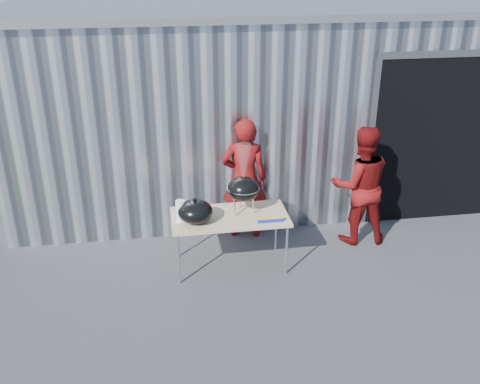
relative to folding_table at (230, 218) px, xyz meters
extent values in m
plane|color=#323234|center=(0.14, -0.76, -0.71)|extent=(80.00, 80.00, 0.00)
cube|color=silver|center=(0.94, 3.94, 0.79)|extent=(8.00, 6.00, 3.00)
cube|color=black|center=(3.44, 1.51, 0.54)|extent=(2.40, 1.20, 2.50)
cube|color=#4C4C51|center=(3.44, 0.94, 1.84)|extent=(2.52, 0.08, 0.10)
cube|color=tan|center=(0.00, 0.00, 0.02)|extent=(1.50, 0.75, 0.04)
cylinder|color=silver|center=(-0.69, -0.32, -0.35)|extent=(0.03, 0.03, 0.71)
cylinder|color=silver|center=(0.69, -0.32, -0.35)|extent=(0.03, 0.03, 0.71)
cylinder|color=silver|center=(-0.69, 0.31, -0.35)|extent=(0.03, 0.03, 0.71)
cylinder|color=silver|center=(0.69, 0.31, -0.35)|extent=(0.03, 0.03, 0.71)
ellipsoid|color=black|center=(0.19, 0.07, 0.37)|extent=(0.41, 0.41, 0.31)
cylinder|color=silver|center=(0.19, 0.07, 0.38)|extent=(0.42, 0.42, 0.02)
cylinder|color=silver|center=(0.19, 0.07, 0.40)|extent=(0.40, 0.40, 0.01)
cylinder|color=silver|center=(0.19, 0.21, 0.16)|extent=(0.02, 0.02, 0.24)
cylinder|color=silver|center=(0.07, 0.00, 0.16)|extent=(0.02, 0.02, 0.24)
cylinder|color=silver|center=(0.31, 0.00, 0.16)|extent=(0.02, 0.02, 0.24)
cylinder|color=#C76A47|center=(0.07, 0.07, 0.41)|extent=(0.02, 0.14, 0.02)
cylinder|color=#C76A47|center=(0.12, 0.07, 0.41)|extent=(0.02, 0.14, 0.02)
cylinder|color=#C76A47|center=(0.16, 0.07, 0.41)|extent=(0.02, 0.14, 0.02)
cylinder|color=#C76A47|center=(0.21, 0.07, 0.41)|extent=(0.02, 0.14, 0.02)
cylinder|color=#C76A47|center=(0.26, 0.07, 0.41)|extent=(0.02, 0.14, 0.02)
cylinder|color=#C76A47|center=(0.31, 0.07, 0.41)|extent=(0.02, 0.14, 0.02)
cone|color=silver|center=(0.19, 0.07, 0.70)|extent=(0.20, 0.20, 0.55)
ellipsoid|color=black|center=(-0.44, -0.10, 0.18)|extent=(0.44, 0.44, 0.29)
cylinder|color=black|center=(-0.44, -0.10, 0.34)|extent=(0.05, 0.05, 0.03)
cylinder|color=white|center=(-0.62, -0.05, 0.18)|extent=(0.12, 0.12, 0.28)
cube|color=white|center=(-0.55, 0.17, 0.09)|extent=(0.20, 0.15, 0.10)
cube|color=#1A1EAB|center=(0.48, -0.25, 0.07)|extent=(0.32, 0.05, 0.05)
cube|color=yellow|center=(0.48, -0.25, 0.10)|extent=(0.32, 0.05, 0.01)
imported|color=#640C0D|center=(0.33, 0.83, 0.18)|extent=(0.71, 0.52, 1.78)
imported|color=#640C0D|center=(1.90, 0.42, 0.15)|extent=(0.88, 0.71, 1.72)
camera|label=1|loc=(-0.82, -6.06, 3.17)|focal=40.00mm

